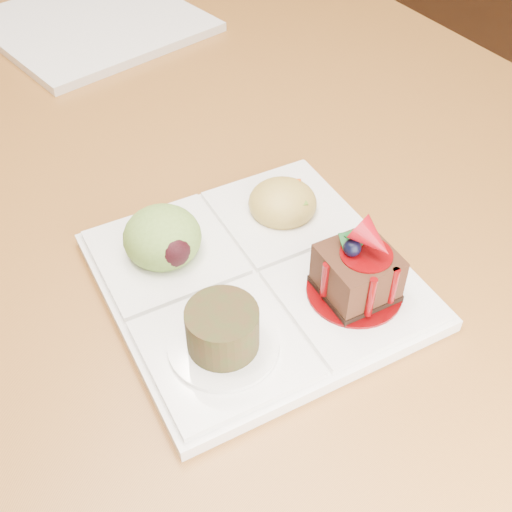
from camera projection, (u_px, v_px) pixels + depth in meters
ground at (103, 336)px, 1.46m from camera, size 6.00×6.00×0.00m
dining_table at (28, 57)px, 0.98m from camera, size 1.00×1.80×0.75m
sampler_plate at (252, 268)px, 0.54m from camera, size 0.26×0.26×0.10m
second_plate at (93, 23)px, 0.90m from camera, size 0.31×0.31×0.01m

